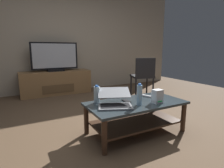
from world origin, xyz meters
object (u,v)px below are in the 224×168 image
(router_box, at_px, (157,96))
(tv_remote, at_px, (147,96))
(dining_chair, at_px, (143,75))
(cell_phone, at_px, (126,101))
(water_bottle_far, at_px, (139,95))
(coffee_table, at_px, (136,111))
(media_cabinet, at_px, (56,82))
(laptop, at_px, (115,101))
(water_bottle_near, at_px, (97,95))
(television, at_px, (55,57))

(router_box, relative_size, tv_remote, 1.03)
(dining_chair, height_order, cell_phone, dining_chair)
(water_bottle_far, distance_m, cell_phone, 0.24)
(router_box, bearing_deg, coffee_table, 145.41)
(dining_chair, bearing_deg, tv_remote, -125.64)
(water_bottle_far, relative_size, cell_phone, 1.84)
(media_cabinet, distance_m, dining_chair, 2.04)
(coffee_table, xyz_separation_m, water_bottle_far, (-0.04, -0.12, 0.25))
(coffee_table, relative_size, router_box, 7.42)
(media_cabinet, height_order, cell_phone, media_cabinet)
(cell_phone, bearing_deg, tv_remote, 16.38)
(router_box, relative_size, cell_phone, 1.18)
(coffee_table, xyz_separation_m, cell_phone, (-0.09, 0.09, 0.13))
(coffee_table, distance_m, router_box, 0.33)
(laptop, distance_m, water_bottle_near, 0.24)
(router_box, height_order, water_bottle_far, water_bottle_far)
(media_cabinet, xyz_separation_m, cell_phone, (0.38, -2.47, 0.13))
(water_bottle_far, xyz_separation_m, cell_phone, (-0.05, 0.20, -0.12))
(coffee_table, xyz_separation_m, router_box, (0.21, -0.15, 0.21))
(media_cabinet, distance_m, laptop, 2.57)
(cell_phone, height_order, tv_remote, tv_remote)
(water_bottle_near, height_order, tv_remote, water_bottle_near)
(television, height_order, water_bottle_near, television)
(router_box, bearing_deg, television, 104.13)
(dining_chair, bearing_deg, coffee_table, -130.63)
(media_cabinet, distance_m, tv_remote, 2.54)
(laptop, height_order, water_bottle_far, water_bottle_far)
(media_cabinet, height_order, water_bottle_near, water_bottle_near)
(coffee_table, height_order, laptop, laptop)
(dining_chair, relative_size, laptop, 1.70)
(cell_phone, bearing_deg, dining_chair, 53.84)
(coffee_table, height_order, dining_chair, dining_chair)
(television, xyz_separation_m, dining_chair, (1.59, -1.23, -0.35))
(tv_remote, bearing_deg, water_bottle_far, -164.61)
(water_bottle_far, xyz_separation_m, tv_remote, (0.32, 0.25, -0.11))
(water_bottle_near, bearing_deg, cell_phone, -17.65)
(media_cabinet, relative_size, cell_phone, 11.25)
(water_bottle_near, relative_size, cell_phone, 1.57)
(water_bottle_near, distance_m, cell_phone, 0.38)
(media_cabinet, height_order, router_box, router_box)
(water_bottle_far, relative_size, tv_remote, 1.61)
(water_bottle_near, xyz_separation_m, cell_phone, (0.35, -0.11, -0.10))
(coffee_table, distance_m, cell_phone, 0.18)
(laptop, relative_size, water_bottle_near, 2.33)
(coffee_table, distance_m, dining_chair, 1.74)
(television, height_order, water_bottle_far, television)
(dining_chair, height_order, water_bottle_near, dining_chair)
(water_bottle_near, bearing_deg, dining_chair, 35.30)
(coffee_table, bearing_deg, water_bottle_near, 155.60)
(coffee_table, xyz_separation_m, television, (-0.47, 2.54, 0.58))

